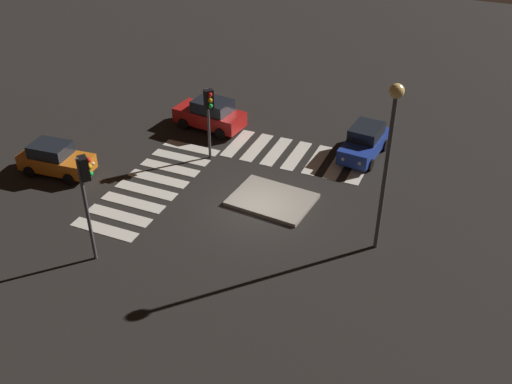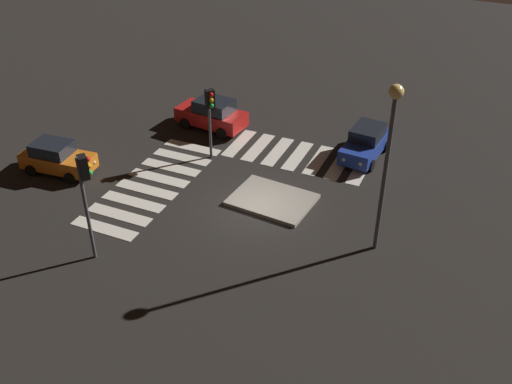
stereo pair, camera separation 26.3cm
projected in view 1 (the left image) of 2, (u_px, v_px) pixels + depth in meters
The scene contains 10 objects.
ground_plane at pixel (256, 210), 27.61m from camera, with size 80.00×80.00×0.00m, color black.
traffic_island at pixel (272, 200), 28.17m from camera, with size 3.97×3.12×0.18m.
car_orange at pixel (55, 159), 29.96m from camera, with size 3.82×2.00×1.62m.
car_blue at pixel (364, 142), 31.39m from camera, with size 2.06×3.93×1.66m.
car_red at pixel (210, 114), 34.05m from camera, with size 4.20×2.26×1.77m.
traffic_light_east at pixel (209, 107), 29.92m from camera, with size 0.53×0.54×3.93m.
traffic_light_north at pixel (86, 184), 22.79m from camera, with size 0.54×0.53×4.77m.
street_lamp at pixel (390, 141), 22.56m from camera, with size 0.56×0.56×7.41m.
crosswalk_near at pixel (296, 156), 31.82m from camera, with size 7.60×3.20×0.02m.
crosswalk_side at pixel (152, 184), 29.44m from camera, with size 3.20×8.75×0.02m.
Camera 1 is at (-8.91, 20.78, 15.87)m, focal length 41.91 mm.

